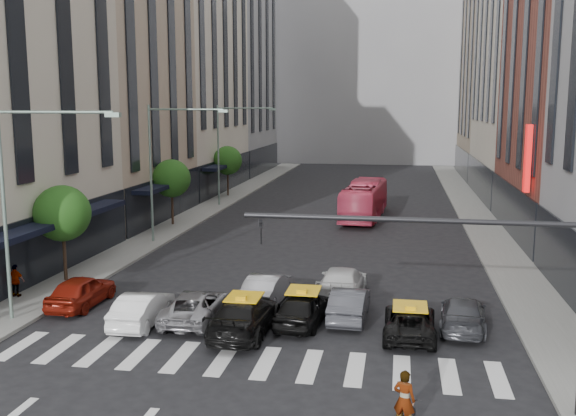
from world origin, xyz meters
The scene contains 29 objects.
ground centered at (0.00, 0.00, 0.00)m, with size 160.00×160.00×0.00m, color black.
sidewalk_left centered at (-11.50, 30.00, 0.07)m, with size 3.00×96.00×0.15m, color slate.
sidewalk_right centered at (11.50, 30.00, 0.07)m, with size 3.00×96.00×0.15m, color slate.
building_left_b centered at (-17.00, 28.00, 12.00)m, with size 8.00×16.00×24.00m, color tan.
building_left_c centered at (-17.00, 46.00, 18.00)m, with size 8.00×20.00×36.00m, color beige.
building_left_d centered at (-17.00, 65.00, 15.00)m, with size 8.00×18.00×30.00m, color gray.
building_right_d centered at (17.00, 65.00, 14.00)m, with size 8.00×18.00×28.00m, color tan.
building_far centered at (0.00, 85.00, 18.00)m, with size 30.00×10.00×36.00m, color gray.
tree_near centered at (-11.80, 10.00, 3.65)m, with size 2.88×2.88×4.95m.
tree_mid centered at (-11.80, 26.00, 3.65)m, with size 2.88×2.88×4.95m.
tree_far centered at (-11.80, 42.00, 3.65)m, with size 2.88×2.88×4.95m.
streetlamp_near centered at (-10.04, 4.00, 5.90)m, with size 5.38×0.25×9.00m.
streetlamp_mid centered at (-10.04, 20.00, 5.90)m, with size 5.38×0.25×9.00m.
streetlamp_far centered at (-10.04, 36.00, 5.90)m, with size 5.38×0.25×9.00m.
traffic_signal centered at (7.69, -1.00, 4.47)m, with size 10.10×0.20×6.00m.
liberty_sign centered at (12.60, 20.00, 6.00)m, with size 0.30×0.70×4.00m.
car_red centered at (-9.06, 6.44, 0.73)m, with size 1.72×4.29×1.46m, color maroon.
car_white_front centered at (-5.35, 4.61, 0.69)m, with size 1.47×4.21×1.39m, color white.
car_silver centered at (-3.27, 5.39, 0.66)m, with size 2.20×4.76×1.32m, color gray.
taxi_left centered at (-0.86, 4.26, 0.76)m, with size 2.13×5.23×1.52m, color black.
taxi_center centered at (1.32, 5.78, 0.73)m, with size 1.72×4.28×1.46m, color black.
car_grey_mid centered at (3.17, 6.79, 0.70)m, with size 1.48×4.23×1.39m, color #3C3D43.
taxi_right centered at (5.70, 5.11, 0.61)m, with size 2.02×4.37×1.21m, color black.
car_grey_curb centered at (7.87, 6.38, 0.65)m, with size 1.83×4.51×1.31m, color #37393E.
car_row2_left centered at (-0.78, 8.47, 0.71)m, with size 1.50×4.29×1.41m, color #95959A.
car_row2_right centered at (2.57, 9.81, 0.75)m, with size 2.10×5.16×1.50m, color silver.
bus centered at (2.39, 31.73, 1.52)m, with size 2.55×10.90×3.04m, color #DA4060.
rider centered at (5.43, -2.93, 1.83)m, with size 0.62×0.41×1.71m, color gray.
pedestrian_far centered at (-12.60, 6.86, 0.93)m, with size 0.91×0.38×1.56m, color gray.
Camera 1 is at (5.13, -19.81, 9.13)m, focal length 40.00 mm.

